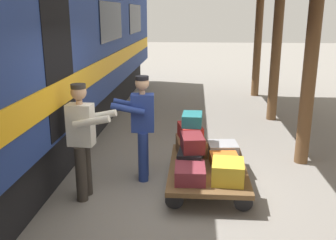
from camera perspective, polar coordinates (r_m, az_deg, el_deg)
ground_plane at (r=5.87m, az=2.48°, el=-11.06°), size 60.00×60.00×0.00m
luggage_cart at (r=6.08m, az=5.90°, el=-7.23°), size 1.21×1.96×0.33m
suitcase_brown_leather at (r=6.51m, az=3.46°, el=-3.87°), size 0.56×0.67×0.27m
suitcase_gray_aluminum at (r=6.54m, az=8.16°, el=-4.25°), size 0.52×0.49×0.20m
suitcase_yellow_case at (r=5.53m, az=8.90°, el=-7.58°), size 0.48×0.54×0.29m
suitcase_black_hardshell at (r=6.01m, az=3.39°, el=-5.60°), size 0.41×0.66×0.27m
suitcase_burgundy_valise at (r=5.52m, az=3.30°, el=-7.90°), size 0.44×0.56×0.21m
suitcase_orange_carryall at (r=6.05m, az=8.48°, el=-6.15°), size 0.48×0.61×0.16m
suitcase_red_plastic at (r=6.42m, az=3.32°, el=-1.76°), size 0.46×0.62×0.24m
suitcase_teal_softside at (r=6.35m, az=3.62°, el=0.09°), size 0.34×0.47×0.20m
suitcase_maroon_trunk at (r=5.92m, az=3.65°, el=-3.36°), size 0.39×0.56×0.24m
porter_in_overalls at (r=6.10m, az=-3.96°, el=-0.68°), size 0.69×0.46×1.70m
porter_by_door at (r=5.58m, az=-12.58°, el=-2.63°), size 0.69×0.46×1.70m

